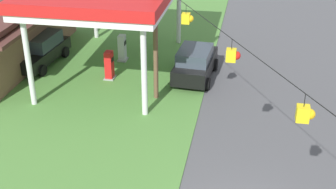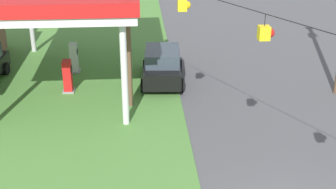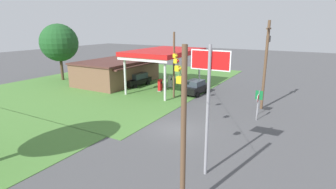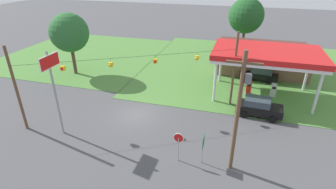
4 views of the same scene
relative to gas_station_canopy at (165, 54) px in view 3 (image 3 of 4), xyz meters
The scene contains 14 objects.
ground_plane 15.22m from the gas_station_canopy, 146.02° to the right, with size 160.00×160.00×0.00m, color #4C4C4F.
grass_verge_station_corner 10.05m from the gas_station_canopy, 76.85° to the left, with size 36.00×28.00×0.04m, color #4C7F38.
gas_station_canopy is the anchor object (origin of this frame).
gas_station_store 9.10m from the gas_station_canopy, 89.12° to the left, with size 12.07×8.48×3.46m.
fuel_pump_near 4.32m from the gas_station_canopy, behind, with size 0.71×0.56×1.65m.
fuel_pump_far 4.32m from the gas_station_canopy, ahead, with size 0.71×0.56×1.65m.
car_at_pumps_front 6.15m from the gas_station_canopy, 94.25° to the right, with size 4.46×2.32×1.84m.
car_at_pumps_rear 6.14m from the gas_station_canopy, 90.71° to the left, with size 4.84×2.39×1.82m.
stop_sign_roadside 15.17m from the gas_station_canopy, 115.10° to the right, with size 0.80×0.08×2.50m.
stop_sign_overhead 21.27m from the gas_station_canopy, 143.20° to the right, with size 0.22×2.23×7.56m.
route_sign 14.30m from the gas_station_canopy, 108.85° to the right, with size 0.10×0.70×2.40m.
utility_pole_main 13.37m from the gas_station_canopy, 100.11° to the right, with size 2.20×0.44×9.01m.
signal_span_gantry 14.43m from the gas_station_canopy, 145.97° to the right, with size 17.82×10.24×7.80m.
tree_behind_station 17.74m from the gas_station_canopy, 98.69° to the left, with size 5.78×5.78×8.80m.
Camera 3 is at (-18.22, -9.62, 8.51)m, focal length 28.00 mm.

